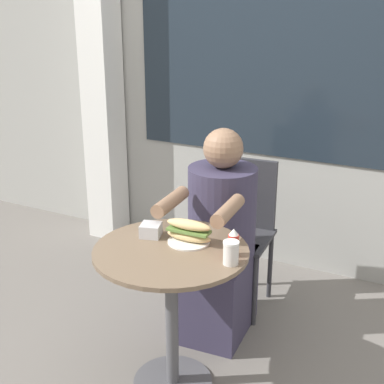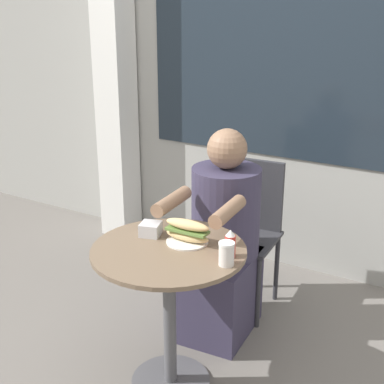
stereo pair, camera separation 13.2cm
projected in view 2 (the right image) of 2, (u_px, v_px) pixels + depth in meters
ground_plane at (171, 382)px, 2.58m from camera, size 8.00×8.00×0.00m
storefront_wall at (297, 57)px, 3.31m from camera, size 8.00×0.09×2.80m
lattice_pillar at (115, 79)px, 3.87m from camera, size 0.23×0.23×2.40m
cafe_table at (169, 287)px, 2.40m from camera, size 0.69×0.69×0.71m
diner_chair at (248, 220)px, 3.13m from camera, size 0.41×0.41×0.87m
seated_diner at (222, 249)px, 2.85m from camera, size 0.40×0.67×1.13m
sandwich_on_plate at (187, 232)px, 2.38m from camera, size 0.22×0.19×0.11m
drink_cup at (226, 254)px, 2.17m from camera, size 0.07×0.07×0.10m
napkin_box at (151, 229)px, 2.46m from camera, size 0.11×0.11×0.06m
condiment_bottle at (230, 244)px, 2.24m from camera, size 0.05×0.05×0.12m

